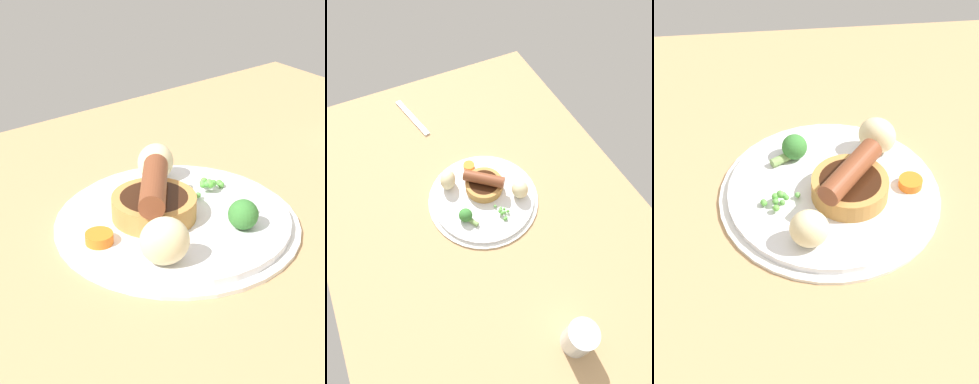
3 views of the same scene
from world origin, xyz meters
TOP-DOWN VIEW (x-y plane):
  - dining_table at (0.00, 0.00)cm, footprint 110.00×80.00cm
  - dinner_plate at (-1.76, 1.60)cm, footprint 28.76×28.76cm
  - sausage_pudding at (-4.14, 2.92)cm, footprint 9.84×10.01cm
  - pea_pile at (5.04, 3.71)cm, footprint 5.13×2.98cm
  - broccoli_floret_near at (2.47, -5.00)cm, footprint 5.19×4.07cm
  - potato_chunk_1 at (-8.90, -5.25)cm, footprint 6.49×6.04cm
  - potato_chunk_2 at (1.68, 10.37)cm, footprint 5.28×4.78cm
  - carrot_slice_1 at (-12.18, 2.07)cm, footprint 4.36×4.36cm

SIDE VIEW (x-z plane):
  - dining_table at x=0.00cm, z-range 0.00..3.00cm
  - dinner_plate at x=-1.76cm, z-range 2.87..4.27cm
  - carrot_slice_1 at x=-12.18cm, z-range 4.40..5.60cm
  - pea_pile at x=5.04cm, z-range 4.48..6.34cm
  - broccoli_floret_near at x=2.47cm, z-range 4.30..7.76cm
  - sausage_pudding at x=-4.14cm, z-range 3.68..9.30cm
  - potato_chunk_2 at x=1.68cm, z-range 4.40..9.33cm
  - potato_chunk_1 at x=-8.90cm, z-range 4.40..9.72cm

